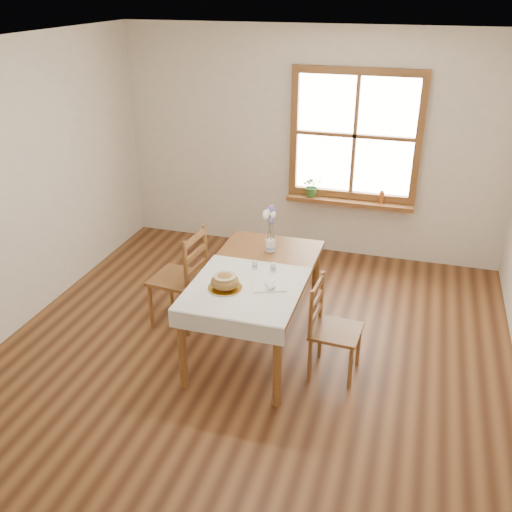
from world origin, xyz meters
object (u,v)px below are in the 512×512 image
at_px(chair_right, 336,330).
at_px(dining_table, 256,280).
at_px(bread_plate, 225,288).
at_px(chair_left, 177,277).
at_px(flower_vase, 271,246).

bearing_deg(chair_right, dining_table, 78.80).
bearing_deg(bread_plate, chair_left, 141.09).
xyz_separation_m(chair_left, flower_vase, (0.84, 0.26, 0.32)).
height_order(chair_left, flower_vase, chair_left).
height_order(bread_plate, flower_vase, flower_vase).
relative_size(chair_left, bread_plate, 3.63).
relative_size(dining_table, chair_right, 1.90).
xyz_separation_m(chair_left, chair_right, (1.57, -0.37, -0.06)).
distance_m(chair_left, bread_plate, 0.91).
bearing_deg(bread_plate, chair_right, 11.16).
bearing_deg(flower_vase, bread_plate, -101.32).
bearing_deg(flower_vase, dining_table, -91.63).
relative_size(dining_table, chair_left, 1.65).
distance_m(dining_table, flower_vase, 0.45).
relative_size(chair_right, bread_plate, 3.15).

